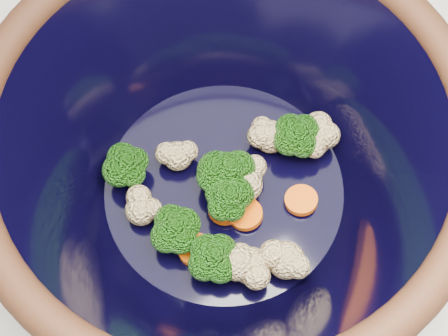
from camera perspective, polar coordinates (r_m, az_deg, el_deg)
The scene contains 4 objects.
ground at distance 1.48m, azimuth -0.09°, elevation -15.05°, with size 3.00×3.00×0.00m, color #9E7A54.
counter at distance 1.04m, azimuth -0.12°, elevation -10.78°, with size 1.20×1.20×0.90m, color silver.
mixing_bowl at distance 0.51m, azimuth -0.00°, elevation 0.78°, with size 0.47×0.47×0.17m.
vegetable_pile at distance 0.54m, azimuth 0.39°, elevation -1.94°, with size 0.19×0.18×0.05m.
Camera 1 is at (-0.16, -0.20, 1.45)m, focal length 50.00 mm.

